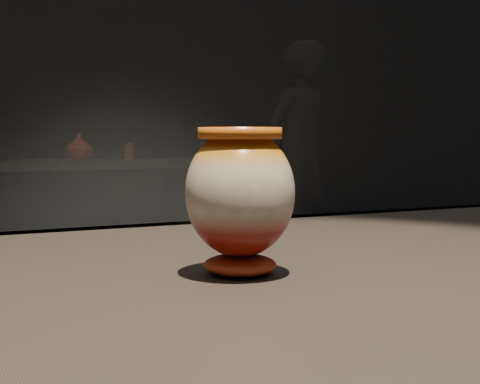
{
  "coord_description": "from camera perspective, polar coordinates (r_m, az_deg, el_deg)",
  "views": [
    {
      "loc": [
        -0.38,
        -0.69,
        1.05
      ],
      "look_at": [
        -0.06,
        -0.02,
        0.99
      ],
      "focal_mm": 50.0,
      "sensor_mm": 36.0,
      "label": 1
    }
  ],
  "objects": [
    {
      "name": "main_vase",
      "position": [
        0.74,
        0.0,
        -0.23
      ],
      "size": [
        0.13,
        0.13,
        0.16
      ],
      "rotation": [
        0.0,
        0.0,
        -0.05
      ],
      "color": "maroon",
      "rests_on": "display_plinth"
    },
    {
      "name": "back_vase_right",
      "position": [
        4.5,
        -9.48,
        3.46
      ],
      "size": [
        0.07,
        0.07,
        0.11
      ],
      "primitive_type": "cylinder",
      "color": "#8F3B14",
      "rests_on": "back_shelf"
    },
    {
      "name": "back_vase_mid",
      "position": [
        4.44,
        -13.58,
        3.79
      ],
      "size": [
        0.22,
        0.22,
        0.17
      ],
      "primitive_type": "imported",
      "rotation": [
        0.0,
        0.0,
        1.98
      ],
      "color": "maroon",
      "rests_on": "back_shelf"
    },
    {
      "name": "back_shelf",
      "position": [
        4.39,
        -15.53,
        -0.83
      ],
      "size": [
        2.0,
        0.6,
        0.9
      ],
      "color": "black",
      "rests_on": "ground"
    },
    {
      "name": "visitor",
      "position": [
        5.09,
        4.89,
        2.86
      ],
      "size": [
        0.76,
        0.64,
        1.77
      ],
      "primitive_type": "imported",
      "rotation": [
        0.0,
        0.0,
        3.55
      ],
      "color": "black",
      "rests_on": "ground"
    }
  ]
}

